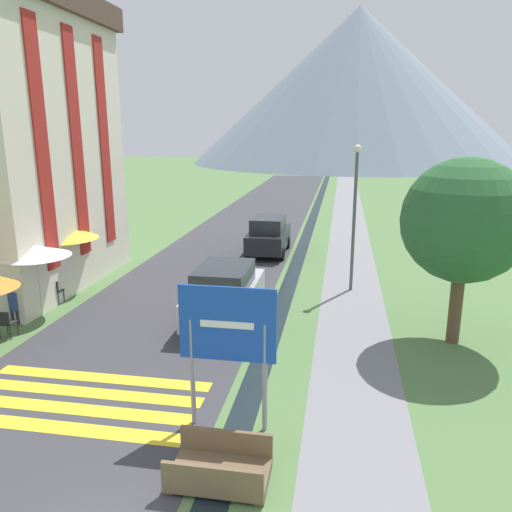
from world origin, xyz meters
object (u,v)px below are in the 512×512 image
Objects in this scene: parked_car_near at (225,293)px; tree_by_path at (465,221)px; streetlamp at (355,207)px; road_sign at (227,336)px; cafe_umbrella_rear_yellow at (65,232)px; footbridge at (220,469)px; cafe_chair_far_right at (42,290)px; cafe_chair_far_left at (55,290)px; cafe_chair_near_right at (6,322)px; person_seated_near at (14,303)px; parked_car_far at (268,235)px; hotel_building at (0,133)px; cafe_umbrella_middle_white at (35,251)px.

tree_by_path is (6.77, -0.49, 2.59)m from parked_car_near.
streetlamp is at bearing 44.12° from parked_car_near.
road_sign reaches higher than cafe_umbrella_rear_yellow.
tree_by_path is (2.81, -4.34, 0.33)m from streetlamp.
cafe_umbrella_rear_yellow reaches higher than footbridge.
streetlamp is at bearing 27.67° from cafe_chair_far_right.
cafe_chair_far_left is 1.00× the size of cafe_chair_near_right.
road_sign is at bearing -44.21° from cafe_umbrella_rear_yellow.
footbridge is 7.50m from parked_car_near.
cafe_chair_far_right is at bearing 176.36° from tree_by_path.
streetlamp reaches higher than cafe_umbrella_rear_yellow.
parked_car_near reaches higher than person_seated_near.
footbridge is at bearing -82.73° from road_sign.
footbridge is 8.96m from cafe_chair_near_right.
streetlamp is at bearing 74.93° from road_sign.
parked_car_far is 6.79m from streetlamp.
road_sign is at bearing -31.00° from cafe_chair_far_left.
cafe_chair_far_right is (-6.61, -8.56, -0.39)m from parked_car_far.
parked_car_far is at bearing 95.43° from footbridge.
tree_by_path reaches higher than cafe_chair_far_right.
hotel_building reaches higher than cafe_chair_near_right.
hotel_building reaches higher than cafe_umbrella_middle_white.
tree_by_path is at bearing -10.76° from hotel_building.
tree_by_path is at bearing 44.01° from road_sign.
streetlamp reaches higher than parked_car_far.
cafe_umbrella_middle_white is (-6.04, -0.56, 1.25)m from parked_car_near.
cafe_chair_far_right and cafe_chair_far_left have the same top height.
person_seated_near is at bearing -176.06° from tree_by_path.
road_sign is at bearing -84.77° from parked_car_far.
cafe_chair_far_right is 11.39m from streetlamp.
parked_car_near is at bearing 5.29° from cafe_umbrella_middle_white.
person_seated_near reaches higher than footbridge.
footbridge is at bearing -127.25° from tree_by_path.
cafe_chair_far_right is at bearing -92.20° from cafe_umbrella_rear_yellow.
footbridge is (10.59, -9.79, -5.55)m from hotel_building.
cafe_umbrella_middle_white is (-7.64, 6.73, 1.93)m from footbridge.
cafe_umbrella_middle_white is 10.97m from streetlamp.
road_sign is at bearing -1.02° from cafe_chair_near_right.
tree_by_path is at bearing -4.17° from parked_car_near.
cafe_chair_near_right is at bearing -68.31° from cafe_chair_far_right.
road_sign is 10.09m from cafe_chair_far_right.
hotel_building is 6.30m from cafe_chair_far_left.
streetlamp is (12.96, 1.34, -2.60)m from hotel_building.
hotel_building is at bearing 168.24° from cafe_umbrella_rear_yellow.
streetlamp reaches higher than parked_car_near.
cafe_chair_far_right is 0.34× the size of cafe_umbrella_rear_yellow.
road_sign is 1.28× the size of cafe_umbrella_middle_white.
cafe_chair_far_right is at bearing 142.74° from road_sign.
footbridge is at bearing -84.57° from parked_car_far.
person_seated_near is (0.17, -1.75, 0.17)m from cafe_chair_far_right.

